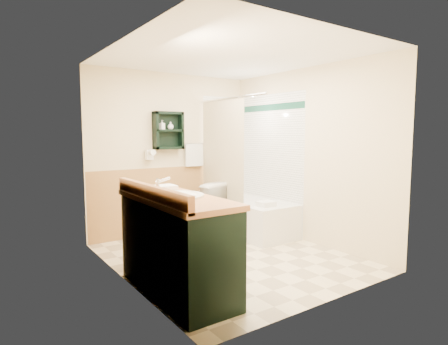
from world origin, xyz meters
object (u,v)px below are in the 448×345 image
at_px(hair_dryer, 149,155).
at_px(vanity_book, 141,181).
at_px(bathtub, 249,216).
at_px(wall_shelf, 168,130).
at_px(toilet, 199,208).
at_px(soap_bottle_a, 162,127).
at_px(soap_bottle_b, 171,126).
at_px(vanity, 177,245).

xyz_separation_m(hair_dryer, vanity_book, (-0.76, -1.55, -0.17)).
bearing_deg(bathtub, hair_dryer, 153.44).
bearing_deg(wall_shelf, toilet, -39.97).
height_order(wall_shelf, toilet, wall_shelf).
relative_size(soap_bottle_a, soap_bottle_b, 1.21).
bearing_deg(wall_shelf, soap_bottle_b, -8.36).
relative_size(wall_shelf, hair_dryer, 2.29).
distance_m(wall_shelf, soap_bottle_a, 0.11).
bearing_deg(soap_bottle_b, vanity_book, -125.81).
distance_m(vanity_book, soap_bottle_b, 1.96).
relative_size(bathtub, toilet, 1.88).
relative_size(toilet, soap_bottle_b, 7.14).
relative_size(vanity_book, soap_bottle_b, 1.93).
distance_m(bathtub, soap_bottle_a, 1.87).
bearing_deg(toilet, bathtub, 136.71).
distance_m(hair_dryer, soap_bottle_a, 0.44).
bearing_deg(soap_bottle_a, soap_bottle_b, 0.00).
relative_size(wall_shelf, toilet, 0.69).
bearing_deg(wall_shelf, hair_dryer, 175.24).
distance_m(vanity, toilet, 2.07).
bearing_deg(toilet, wall_shelf, -56.02).
height_order(hair_dryer, soap_bottle_a, soap_bottle_a).
xyz_separation_m(wall_shelf, soap_bottle_a, (-0.10, -0.01, 0.05)).
bearing_deg(soap_bottle_b, wall_shelf, 171.64).
bearing_deg(hair_dryer, soap_bottle_a, -8.63).
distance_m(vanity, vanity_book, 0.73).
bearing_deg(vanity_book, vanity, -66.33).
xyz_separation_m(vanity_book, soap_bottle_a, (0.96, 1.52, 0.57)).
xyz_separation_m(bathtub, toilet, (-0.69, 0.35, 0.14)).
distance_m(wall_shelf, hair_dryer, 0.46).
xyz_separation_m(hair_dryer, soap_bottle_a, (0.20, -0.03, 0.40)).
distance_m(hair_dryer, soap_bottle_b, 0.53).
bearing_deg(soap_bottle_a, bathtub, -29.29).
xyz_separation_m(vanity_book, soap_bottle_b, (1.09, 1.52, 0.58)).
xyz_separation_m(vanity, soap_bottle_a, (0.79, 1.94, 1.13)).
distance_m(wall_shelf, bathtub, 1.77).
bearing_deg(vanity_book, toilet, 43.88).
relative_size(vanity, soap_bottle_b, 13.03).
height_order(toilet, soap_bottle_a, soap_bottle_a).
xyz_separation_m(toilet, soap_bottle_a, (-0.44, 0.28, 1.20)).
height_order(bathtub, vanity_book, vanity_book).
height_order(wall_shelf, vanity_book, wall_shelf).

